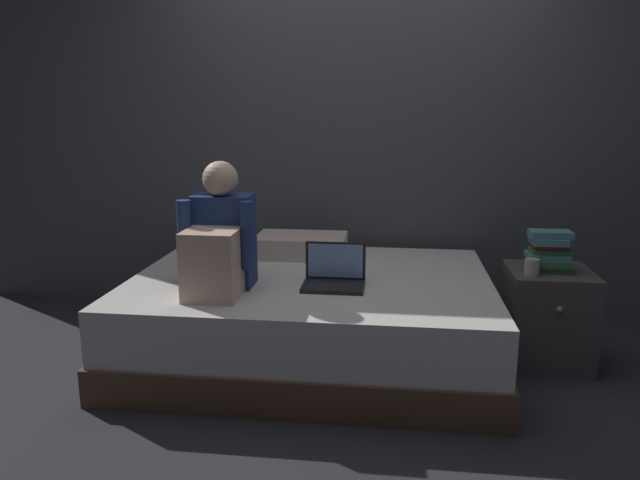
{
  "coord_description": "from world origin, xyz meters",
  "views": [
    {
      "loc": [
        0.24,
        -2.84,
        1.39
      ],
      "look_at": [
        -0.13,
        0.1,
        0.73
      ],
      "focal_mm": 33.19,
      "sensor_mm": 36.0,
      "label": 1
    }
  ],
  "objects_px": {
    "laptop": "(334,276)",
    "book_stack": "(550,251)",
    "pillow": "(301,245)",
    "bed": "(312,316)",
    "person_sitting": "(219,242)",
    "mug": "(532,267)",
    "nightstand": "(547,316)"
  },
  "relations": [
    {
      "from": "laptop",
      "to": "pillow",
      "type": "height_order",
      "value": "laptop"
    },
    {
      "from": "nightstand",
      "to": "book_stack",
      "type": "bearing_deg",
      "value": -167.55
    },
    {
      "from": "person_sitting",
      "to": "nightstand",
      "type": "bearing_deg",
      "value": 12.98
    },
    {
      "from": "mug",
      "to": "book_stack",
      "type": "bearing_deg",
      "value": 45.86
    },
    {
      "from": "bed",
      "to": "mug",
      "type": "xyz_separation_m",
      "value": [
        1.17,
        -0.04,
        0.34
      ]
    },
    {
      "from": "laptop",
      "to": "book_stack",
      "type": "height_order",
      "value": "book_stack"
    },
    {
      "from": "bed",
      "to": "person_sitting",
      "type": "relative_size",
      "value": 3.05
    },
    {
      "from": "nightstand",
      "to": "book_stack",
      "type": "height_order",
      "value": "book_stack"
    },
    {
      "from": "mug",
      "to": "bed",
      "type": "bearing_deg",
      "value": 177.97
    },
    {
      "from": "bed",
      "to": "mug",
      "type": "height_order",
      "value": "mug"
    },
    {
      "from": "mug",
      "to": "person_sitting",
      "type": "bearing_deg",
      "value": -170.12
    },
    {
      "from": "pillow",
      "to": "book_stack",
      "type": "height_order",
      "value": "book_stack"
    },
    {
      "from": "pillow",
      "to": "mug",
      "type": "xyz_separation_m",
      "value": [
        1.3,
        -0.49,
        0.03
      ]
    },
    {
      "from": "bed",
      "to": "book_stack",
      "type": "height_order",
      "value": "book_stack"
    },
    {
      "from": "bed",
      "to": "nightstand",
      "type": "distance_m",
      "value": 1.3
    },
    {
      "from": "bed",
      "to": "nightstand",
      "type": "relative_size",
      "value": 3.78
    },
    {
      "from": "mug",
      "to": "nightstand",
      "type": "bearing_deg",
      "value": 42.69
    },
    {
      "from": "person_sitting",
      "to": "mug",
      "type": "bearing_deg",
      "value": 9.88
    },
    {
      "from": "bed",
      "to": "nightstand",
      "type": "xyz_separation_m",
      "value": [
        1.3,
        0.08,
        0.03
      ]
    },
    {
      "from": "book_stack",
      "to": "mug",
      "type": "relative_size",
      "value": 2.52
    },
    {
      "from": "pillow",
      "to": "mug",
      "type": "bearing_deg",
      "value": -20.73
    },
    {
      "from": "bed",
      "to": "nightstand",
      "type": "height_order",
      "value": "nightstand"
    },
    {
      "from": "bed",
      "to": "mug",
      "type": "relative_size",
      "value": 22.22
    },
    {
      "from": "laptop",
      "to": "book_stack",
      "type": "bearing_deg",
      "value": 12.45
    },
    {
      "from": "book_stack",
      "to": "mug",
      "type": "height_order",
      "value": "book_stack"
    },
    {
      "from": "pillow",
      "to": "bed",
      "type": "bearing_deg",
      "value": -74.0
    },
    {
      "from": "person_sitting",
      "to": "pillow",
      "type": "height_order",
      "value": "person_sitting"
    },
    {
      "from": "nightstand",
      "to": "pillow",
      "type": "xyz_separation_m",
      "value": [
        -1.43,
        0.37,
        0.28
      ]
    },
    {
      "from": "laptop",
      "to": "pillow",
      "type": "xyz_separation_m",
      "value": [
        -0.27,
        0.63,
        0.01
      ]
    },
    {
      "from": "person_sitting",
      "to": "laptop",
      "type": "relative_size",
      "value": 2.05
    },
    {
      "from": "pillow",
      "to": "book_stack",
      "type": "xyz_separation_m",
      "value": [
        1.41,
        -0.38,
        0.1
      ]
    },
    {
      "from": "person_sitting",
      "to": "pillow",
      "type": "relative_size",
      "value": 1.17
    }
  ]
}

